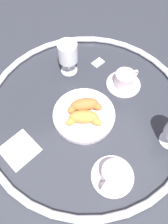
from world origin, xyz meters
TOP-DOWN VIEW (x-y plane):
  - ground_plane at (0.00, 0.00)m, footprint 2.20×2.20m
  - table_chrome_rim at (0.00, 0.00)m, footprint 0.77×0.77m
  - pastry_plate at (0.02, 0.02)m, footprint 0.23×0.23m
  - croissant_large at (0.01, -0.00)m, footprint 0.14×0.08m
  - croissant_small at (0.03, 0.05)m, footprint 0.13×0.09m
  - coffee_cup_near at (0.00, 0.26)m, footprint 0.14×0.14m
  - coffee_cup_far at (-0.18, -0.07)m, footprint 0.14×0.14m
  - juice_glass_left at (0.01, -0.21)m, footprint 0.08×0.08m
  - sugar_packet at (-0.12, -0.21)m, footprint 0.06×0.05m
  - folded_napkin at (0.27, 0.08)m, footprint 0.15×0.15m

SIDE VIEW (x-z plane):
  - ground_plane at x=0.00m, z-range 0.00..0.00m
  - folded_napkin at x=0.27m, z-range 0.00..0.01m
  - sugar_packet at x=-0.12m, z-range 0.00..0.01m
  - table_chrome_rim at x=0.00m, z-range 0.00..0.02m
  - pastry_plate at x=0.02m, z-range 0.00..0.02m
  - coffee_cup_near at x=0.00m, z-range 0.00..0.06m
  - coffee_cup_far at x=-0.18m, z-range 0.00..0.06m
  - croissant_large at x=0.01m, z-range 0.02..0.06m
  - croissant_small at x=0.03m, z-range 0.02..0.06m
  - juice_glass_left at x=0.01m, z-range 0.02..0.16m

